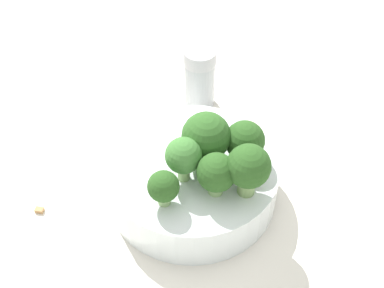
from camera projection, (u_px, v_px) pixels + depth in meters
The scene contains 11 objects.
ground_plane at pixel (192, 193), 0.61m from camera, with size 3.00×3.00×0.00m, color silver.
bowl at pixel (192, 179), 0.59m from camera, with size 0.19×0.19×0.05m, color silver.
broccoli_floret_0 at pixel (184, 157), 0.54m from camera, with size 0.04×0.04×0.05m.
broccoli_floret_1 at pixel (248, 168), 0.52m from camera, with size 0.04×0.04×0.06m.
broccoli_floret_2 at pixel (245, 141), 0.56m from camera, with size 0.04×0.04×0.05m.
broccoli_floret_3 at pixel (206, 137), 0.55m from camera, with size 0.05×0.05×0.06m.
broccoli_floret_4 at pixel (163, 187), 0.52m from camera, with size 0.03×0.03×0.04m.
broccoli_floret_5 at pixel (216, 173), 0.53m from camera, with size 0.04×0.04×0.05m.
pepper_shaker at pixel (200, 77), 0.69m from camera, with size 0.04×0.04×0.08m.
almond_crumb_0 at pixel (268, 151), 0.65m from camera, with size 0.01×0.00×0.01m, color #AD7F4C.
almond_crumb_1 at pixel (39, 209), 0.59m from camera, with size 0.01×0.01×0.01m, color #AD7F4C.
Camera 1 is at (-0.01, -0.38, 0.48)m, focal length 50.00 mm.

